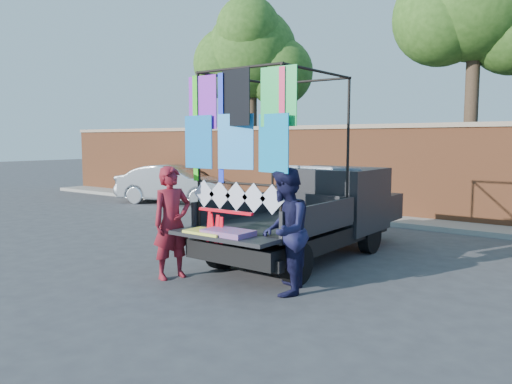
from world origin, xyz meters
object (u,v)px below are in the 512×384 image
Objects in this scene: pickup_truck at (321,211)px; woman at (172,223)px; sedan at (175,184)px; man at (285,231)px.

pickup_truck is 2.91× the size of woman.
pickup_truck is at bearing -134.11° from sedan.
woman is (-1.00, -2.93, 0.07)m from pickup_truck.
man reaches higher than sedan.
sedan is (-7.77, 3.60, -0.16)m from pickup_truck.
sedan is 2.22× the size of man.
man is at bearing -71.16° from pickup_truck.
pickup_truck reaches higher than man.
man reaches higher than woman.
man is (8.63, -6.13, 0.24)m from sedan.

